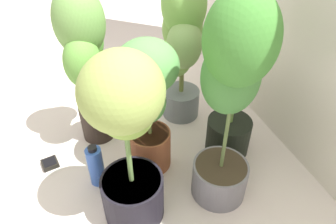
# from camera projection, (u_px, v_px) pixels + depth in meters

# --- Properties ---
(ground_plane) EXTENTS (8.00, 8.00, 0.00)m
(ground_plane) POSITION_uv_depth(u_px,v_px,m) (134.00, 165.00, 1.63)
(ground_plane) COLOR silver
(ground_plane) RESTS_ON ground
(potted_plant_front_right) EXTENTS (0.41, 0.41, 0.80)m
(potted_plant_front_right) POSITION_uv_depth(u_px,v_px,m) (127.00, 134.00, 1.14)
(potted_plant_front_right) COLOR black
(potted_plant_front_right) RESTS_ON ground
(potted_plant_back_center) EXTENTS (0.35, 0.30, 0.82)m
(potted_plant_back_center) POSITION_uv_depth(u_px,v_px,m) (237.00, 80.00, 1.45)
(potted_plant_back_center) COLOR black
(potted_plant_back_center) RESTS_ON ground
(potted_plant_back_left) EXTENTS (0.45, 0.37, 0.87)m
(potted_plant_back_left) POSITION_uv_depth(u_px,v_px,m) (182.00, 40.00, 1.67)
(potted_plant_back_left) COLOR slate
(potted_plant_back_left) RESTS_ON ground
(potted_plant_center) EXTENTS (0.39, 0.39, 0.70)m
(potted_plant_center) POSITION_uv_depth(u_px,v_px,m) (148.00, 96.00, 1.37)
(potted_plant_center) COLOR #975332
(potted_plant_center) RESTS_ON ground
(potted_plant_front_left) EXTENTS (0.41, 0.31, 0.86)m
(potted_plant_front_left) POSITION_uv_depth(u_px,v_px,m) (85.00, 53.00, 1.49)
(potted_plant_front_left) COLOR #2F251E
(potted_plant_front_left) RESTS_ON ground
(potted_plant_back_right) EXTENTS (0.35, 0.31, 0.96)m
(potted_plant_back_right) POSITION_uv_depth(u_px,v_px,m) (231.00, 92.00, 1.16)
(potted_plant_back_right) COLOR slate
(potted_plant_back_right) RESTS_ON ground
(hygrometer_box) EXTENTS (0.10, 0.10, 0.03)m
(hygrometer_box) POSITION_uv_depth(u_px,v_px,m) (50.00, 163.00, 1.62)
(hygrometer_box) COLOR black
(hygrometer_box) RESTS_ON ground
(nutrient_bottle) EXTENTS (0.08, 0.08, 0.24)m
(nutrient_bottle) POSITION_uv_depth(u_px,v_px,m) (96.00, 166.00, 1.47)
(nutrient_bottle) COLOR blue
(nutrient_bottle) RESTS_ON ground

